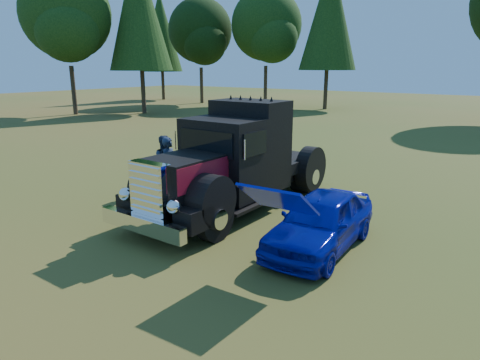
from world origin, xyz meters
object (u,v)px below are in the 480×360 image
spectator_near (170,166)px  distant_teal_car (248,106)px  spectator_far (166,163)px  diamond_t_truck (232,165)px  hotrod_coupe (320,221)px

spectator_near → distant_teal_car: 24.81m
distant_teal_car → spectator_far: bearing=-36.2°
spectator_far → spectator_near: bearing=-100.2°
spectator_near → spectator_far: size_ratio=1.01×
spectator_near → distant_teal_car: (-12.11, 21.66, -0.32)m
diamond_t_truck → distant_teal_car: diamond_t_truck is taller
hotrod_coupe → distant_teal_car: (-17.79, 22.72, -0.05)m
spectator_near → distant_teal_car: bearing=17.7°
spectator_far → hotrod_coupe: bearing=-81.9°
diamond_t_truck → spectator_near: size_ratio=3.94×
diamond_t_truck → spectator_far: bearing=175.2°
spectator_near → distant_teal_car: size_ratio=0.51×
hotrod_coupe → spectator_far: size_ratio=2.26×
diamond_t_truck → hotrod_coupe: (3.22, -1.04, -0.64)m
hotrod_coupe → distant_teal_car: hotrod_coupe is taller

